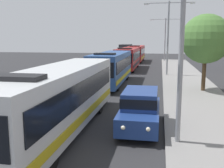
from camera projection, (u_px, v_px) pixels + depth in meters
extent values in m
cube|color=silver|center=(60.00, 96.00, 12.41)|extent=(2.50, 12.24, 2.70)
cube|color=black|center=(86.00, 90.00, 12.12)|extent=(0.04, 11.26, 1.00)
cube|color=black|center=(34.00, 88.00, 12.57)|extent=(0.04, 11.26, 1.00)
cube|color=gold|center=(86.00, 114.00, 12.31)|extent=(0.03, 11.63, 0.36)
cube|color=black|center=(17.00, 77.00, 8.61)|extent=(1.75, 0.90, 0.16)
cylinder|color=black|center=(50.00, 157.00, 8.74)|extent=(0.28, 1.00, 1.00)
cylinder|color=black|center=(99.00, 105.00, 15.68)|extent=(0.28, 1.00, 1.00)
cylinder|color=black|center=(64.00, 103.00, 16.07)|extent=(0.28, 1.00, 1.00)
cube|color=#284C8C|center=(112.00, 67.00, 25.53)|extent=(2.50, 10.74, 2.70)
cube|color=black|center=(125.00, 63.00, 25.24)|extent=(0.04, 9.88, 1.00)
cube|color=black|center=(99.00, 63.00, 25.69)|extent=(0.04, 9.88, 1.00)
cube|color=black|center=(99.00, 70.00, 20.25)|extent=(2.30, 0.04, 1.20)
cube|color=gold|center=(125.00, 75.00, 25.43)|extent=(0.03, 10.21, 0.36)
cube|color=black|center=(105.00, 54.00, 22.16)|extent=(1.75, 0.90, 0.16)
cylinder|color=black|center=(118.00, 85.00, 22.30)|extent=(0.28, 1.00, 1.00)
cylinder|color=black|center=(92.00, 84.00, 22.69)|extent=(0.28, 1.00, 1.00)
cylinder|color=black|center=(127.00, 75.00, 28.40)|extent=(0.28, 1.00, 1.00)
cylinder|color=black|center=(107.00, 75.00, 28.79)|extent=(0.28, 1.00, 1.00)
cube|color=maroon|center=(128.00, 58.00, 38.10)|extent=(2.50, 10.89, 2.70)
cube|color=black|center=(137.00, 55.00, 37.82)|extent=(0.04, 10.02, 1.00)
cube|color=black|center=(119.00, 55.00, 38.27)|extent=(0.04, 10.02, 1.00)
cube|color=black|center=(123.00, 58.00, 32.76)|extent=(2.30, 0.04, 1.20)
cube|color=black|center=(137.00, 63.00, 38.01)|extent=(0.03, 10.34, 0.36)
cube|color=black|center=(125.00, 48.00, 34.70)|extent=(1.75, 0.90, 0.16)
cylinder|color=black|center=(133.00, 69.00, 34.84)|extent=(0.28, 1.00, 1.00)
cylinder|color=black|center=(117.00, 68.00, 35.23)|extent=(0.28, 1.00, 1.00)
cylinder|color=black|center=(137.00, 64.00, 41.01)|extent=(0.28, 1.00, 1.00)
cylinder|color=black|center=(123.00, 64.00, 41.40)|extent=(0.28, 1.00, 1.00)
cube|color=maroon|center=(136.00, 53.00, 51.07)|extent=(2.50, 11.20, 2.70)
cube|color=black|center=(143.00, 51.00, 50.78)|extent=(0.04, 10.30, 1.00)
cube|color=black|center=(130.00, 51.00, 51.23)|extent=(0.04, 10.30, 1.00)
cube|color=black|center=(133.00, 53.00, 45.57)|extent=(2.30, 0.04, 1.20)
cube|color=gold|center=(143.00, 57.00, 50.98)|extent=(0.03, 10.64, 0.36)
cube|color=black|center=(135.00, 46.00, 47.57)|extent=(1.75, 0.90, 0.16)
cylinder|color=black|center=(141.00, 61.00, 47.71)|extent=(0.28, 1.00, 1.00)
cylinder|color=black|center=(129.00, 60.00, 48.10)|extent=(0.28, 1.00, 1.00)
cylinder|color=black|center=(143.00, 58.00, 54.06)|extent=(0.28, 1.00, 1.00)
cylinder|color=black|center=(132.00, 58.00, 54.45)|extent=(0.28, 1.00, 1.00)
cube|color=navy|center=(140.00, 115.00, 12.92)|extent=(1.84, 4.65, 0.80)
cube|color=navy|center=(140.00, 98.00, 12.93)|extent=(1.62, 2.70, 0.80)
cube|color=black|center=(140.00, 98.00, 12.93)|extent=(1.66, 2.79, 0.44)
sphere|color=#F9EFCC|center=(123.00, 128.00, 10.72)|extent=(0.18, 0.18, 0.18)
sphere|color=#F9EFCC|center=(148.00, 129.00, 10.54)|extent=(0.18, 0.18, 0.18)
cylinder|color=black|center=(119.00, 130.00, 11.73)|extent=(0.22, 0.70, 0.70)
cylinder|color=black|center=(156.00, 133.00, 11.44)|extent=(0.22, 0.70, 0.70)
cylinder|color=black|center=(127.00, 113.00, 14.52)|extent=(0.22, 0.70, 0.70)
cylinder|color=black|center=(157.00, 114.00, 14.23)|extent=(0.22, 0.70, 0.70)
cube|color=black|center=(123.00, 53.00, 56.89)|extent=(2.30, 1.80, 2.20)
cube|color=#333338|center=(126.00, 50.00, 60.59)|extent=(2.35, 5.96, 2.70)
cube|color=black|center=(123.00, 51.00, 55.94)|extent=(2.07, 0.04, 0.90)
cylinder|color=black|center=(119.00, 57.00, 57.24)|extent=(0.26, 0.90, 0.90)
cylinder|color=black|center=(128.00, 57.00, 56.87)|extent=(0.26, 0.90, 0.90)
cylinder|color=black|center=(122.00, 56.00, 62.19)|extent=(0.26, 0.90, 0.90)
cylinder|color=black|center=(131.00, 56.00, 61.83)|extent=(0.26, 0.90, 0.90)
cylinder|color=gray|center=(181.00, 48.00, 10.36)|extent=(0.20, 0.20, 7.76)
cylinder|color=gray|center=(168.00, 39.00, 30.81)|extent=(0.20, 0.20, 8.51)
cylinder|color=gray|center=(158.00, 3.00, 30.35)|extent=(2.57, 0.10, 0.10)
cube|color=silver|center=(147.00, 4.00, 30.59)|extent=(0.56, 0.28, 0.16)
cylinder|color=gray|center=(181.00, 2.00, 29.90)|extent=(2.57, 0.10, 0.10)
cube|color=silver|center=(192.00, 3.00, 29.68)|extent=(0.56, 0.28, 0.16)
cylinder|color=gray|center=(165.00, 40.00, 51.35)|extent=(0.20, 0.20, 8.17)
cylinder|color=gray|center=(159.00, 19.00, 50.94)|extent=(2.70, 0.10, 0.10)
cube|color=silver|center=(152.00, 20.00, 51.19)|extent=(0.56, 0.28, 0.16)
cylinder|color=gray|center=(173.00, 19.00, 50.46)|extent=(2.70, 0.10, 0.10)
cube|color=silver|center=(180.00, 19.00, 50.23)|extent=(0.56, 0.28, 0.16)
cylinder|color=#4C3823|center=(204.00, 75.00, 21.68)|extent=(0.32, 0.32, 2.63)
sphere|color=#4C7A38|center=(206.00, 39.00, 21.19)|extent=(3.97, 3.97, 3.97)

